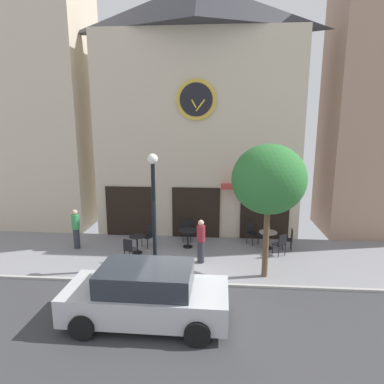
# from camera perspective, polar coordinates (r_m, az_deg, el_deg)

# --- Properties ---
(ground_plane) EXTENTS (27.41, 10.45, 0.13)m
(ground_plane) POSITION_cam_1_polar(r_m,az_deg,el_deg) (11.06, -2.05, -16.68)
(ground_plane) COLOR gray
(clock_building) EXTENTS (9.21, 3.68, 11.08)m
(clock_building) POSITION_cam_1_polar(r_m,az_deg,el_deg) (16.05, 1.02, 13.66)
(clock_building) COLOR beige
(clock_building) RESTS_ON ground_plane
(neighbor_building_left) EXTENTS (6.66, 3.76, 14.45)m
(neighbor_building_left) POSITION_cam_1_polar(r_m,az_deg,el_deg) (19.40, -26.67, 16.63)
(neighbor_building_left) COLOR beige
(neighbor_building_left) RESTS_ON ground_plane
(street_lamp) EXTENTS (0.36, 0.36, 4.17)m
(street_lamp) POSITION_cam_1_polar(r_m,az_deg,el_deg) (11.96, -6.42, -3.39)
(street_lamp) COLOR black
(street_lamp) RESTS_ON ground_plane
(street_tree) EXTENTS (2.43, 2.18, 4.55)m
(street_tree) POSITION_cam_1_polar(r_m,az_deg,el_deg) (11.29, 12.79, 2.01)
(street_tree) COLOR brown
(street_tree) RESTS_ON ground_plane
(cafe_table_rightmost) EXTENTS (0.63, 0.63, 0.72)m
(cafe_table_rightmost) POSITION_cam_1_polar(r_m,az_deg,el_deg) (13.95, -9.20, -8.25)
(cafe_table_rightmost) COLOR black
(cafe_table_rightmost) RESTS_ON ground_plane
(cafe_table_center) EXTENTS (0.76, 0.76, 0.76)m
(cafe_table_center) POSITION_cam_1_polar(r_m,az_deg,el_deg) (14.35, -0.71, -7.15)
(cafe_table_center) COLOR black
(cafe_table_center) RESTS_ON ground_plane
(cafe_table_center_right) EXTENTS (0.76, 0.76, 0.72)m
(cafe_table_center_right) POSITION_cam_1_polar(r_m,az_deg,el_deg) (14.58, 12.63, -7.27)
(cafe_table_center_right) COLOR black
(cafe_table_center_right) RESTS_ON ground_plane
(cafe_chair_curbside) EXTENTS (0.56, 0.56, 0.90)m
(cafe_chair_curbside) POSITION_cam_1_polar(r_m,az_deg,el_deg) (13.94, 14.67, -8.29)
(cafe_chair_curbside) COLOR black
(cafe_chair_curbside) RESTS_ON ground_plane
(cafe_chair_outer) EXTENTS (0.44, 0.44, 0.90)m
(cafe_chair_outer) POSITION_cam_1_polar(r_m,az_deg,el_deg) (15.13, -0.90, -6.22)
(cafe_chair_outer) COLOR black
(cafe_chair_outer) RESTS_ON ground_plane
(cafe_chair_left_end) EXTENTS (0.45, 0.45, 0.90)m
(cafe_chair_left_end) POSITION_cam_1_polar(r_m,az_deg,el_deg) (14.58, 16.02, -7.45)
(cafe_chair_left_end) COLOR black
(cafe_chair_left_end) RESTS_ON ground_plane
(cafe_chair_near_lamp) EXTENTS (0.50, 0.50, 0.90)m
(cafe_chair_near_lamp) POSITION_cam_1_polar(r_m,az_deg,el_deg) (13.22, -10.48, -9.23)
(cafe_chair_near_lamp) COLOR black
(cafe_chair_near_lamp) RESTS_ON ground_plane
(cafe_chair_facing_wall) EXTENTS (0.56, 0.56, 0.90)m
(cafe_chair_facing_wall) POSITION_cam_1_polar(r_m,az_deg,el_deg) (14.98, 9.95, -6.61)
(cafe_chair_facing_wall) COLOR black
(cafe_chair_facing_wall) RESTS_ON ground_plane
(cafe_chair_facing_street) EXTENTS (0.56, 0.56, 0.90)m
(cafe_chair_facing_street) POSITION_cam_1_polar(r_m,az_deg,el_deg) (14.56, -7.27, -7.08)
(cafe_chair_facing_street) COLOR black
(cafe_chair_facing_street) RESTS_ON ground_plane
(pedestrian_green) EXTENTS (0.45, 0.45, 1.67)m
(pedestrian_green) POSITION_cam_1_polar(r_m,az_deg,el_deg) (14.94, -18.92, -5.81)
(pedestrian_green) COLOR #2D2D38
(pedestrian_green) RESTS_ON ground_plane
(pedestrian_maroon) EXTENTS (0.45, 0.45, 1.67)m
(pedestrian_maroon) POSITION_cam_1_polar(r_m,az_deg,el_deg) (12.78, 1.51, -8.19)
(pedestrian_maroon) COLOR #2D2D38
(pedestrian_maroon) RESTS_ON ground_plane
(parked_car_silver) EXTENTS (4.32, 2.07, 1.55)m
(parked_car_silver) POSITION_cam_1_polar(r_m,az_deg,el_deg) (9.45, -7.66, -16.75)
(parked_car_silver) COLOR #B7BABF
(parked_car_silver) RESTS_ON ground_plane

